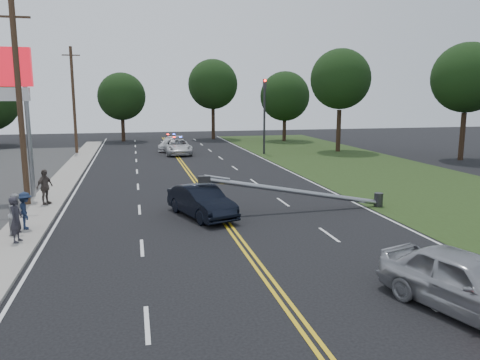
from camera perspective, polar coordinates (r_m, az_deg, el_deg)
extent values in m
plane|color=black|center=(14.56, 3.53, -12.13)|extent=(120.00, 120.00, 0.00)
cube|color=gray|center=(23.99, -23.48, -3.80)|extent=(1.80, 70.00, 0.12)
cube|color=#223213|center=(29.25, 23.84, -1.52)|extent=(12.00, 80.00, 0.01)
cube|color=gold|center=(23.87, -3.24, -3.14)|extent=(0.36, 80.00, 0.00)
cylinder|color=gray|center=(27.53, -24.34, 5.12)|extent=(0.24, 0.24, 7.00)
cube|color=white|center=(27.71, -27.13, 9.29)|extent=(2.80, 0.30, 0.70)
cylinder|color=#2D2D30|center=(44.63, 2.99, 7.65)|extent=(0.20, 0.20, 7.00)
cube|color=#2D2D30|center=(44.60, 3.02, 11.63)|extent=(0.28, 0.28, 0.90)
sphere|color=#FF0C07|center=(44.45, 3.09, 12.02)|extent=(0.22, 0.22, 0.22)
cylinder|color=#2D2D30|center=(24.62, 16.52, -2.33)|extent=(0.44, 0.44, 0.70)
cylinder|color=gray|center=(22.67, 6.78, -1.40)|extent=(8.90, 0.24, 1.80)
cube|color=#2D2D30|center=(21.46, -4.40, 0.10)|extent=(0.55, 0.32, 0.30)
cylinder|color=#382619|center=(25.48, -25.25, 8.09)|extent=(0.28, 0.28, 10.00)
cube|color=#382619|center=(25.73, -26.00, 17.46)|extent=(1.60, 0.10, 0.10)
cylinder|color=#382619|center=(47.21, -19.61, 9.04)|extent=(0.28, 0.28, 10.00)
cube|color=#382619|center=(47.35, -19.92, 14.12)|extent=(1.60, 0.10, 0.10)
cylinder|color=black|center=(59.02, -14.07, 6.12)|extent=(0.44, 0.44, 3.14)
sphere|color=black|center=(58.89, -14.23, 9.85)|extent=(5.68, 5.68, 5.68)
cylinder|color=black|center=(60.40, -3.29, 6.92)|extent=(0.44, 0.44, 4.02)
sphere|color=black|center=(60.32, -3.33, 11.58)|extent=(6.25, 6.25, 6.25)
cylinder|color=black|center=(58.14, 5.43, 6.33)|extent=(0.44, 0.44, 3.15)
sphere|color=black|center=(58.00, 5.49, 10.13)|extent=(6.00, 6.00, 6.00)
cylinder|color=black|center=(47.82, 11.92, 5.89)|extent=(0.44, 0.44, 4.13)
sphere|color=black|center=(47.72, 12.15, 11.95)|extent=(5.87, 5.87, 5.87)
cylinder|color=black|center=(44.83, 25.46, 4.81)|extent=(0.44, 0.44, 4.07)
sphere|color=black|center=(44.72, 25.96, 11.16)|extent=(5.88, 5.88, 5.88)
imported|color=black|center=(21.64, -4.72, -2.62)|extent=(2.92, 4.67, 1.45)
imported|color=#989AA0|center=(13.58, 25.92, -11.22)|extent=(3.26, 5.11, 1.62)
imported|color=silver|center=(44.99, -7.62, 4.04)|extent=(2.50, 5.21, 1.43)
imported|color=silver|center=(48.31, -8.40, 4.40)|extent=(3.15, 5.04, 1.36)
imported|color=#28272F|center=(19.38, -25.63, -4.37)|extent=(0.53, 0.70, 1.72)
imported|color=#A1A1A5|center=(20.55, -25.59, -3.72)|extent=(0.79, 0.91, 1.62)
imported|color=#1A2642|center=(21.10, -24.71, -3.41)|extent=(0.80, 1.11, 1.55)
imported|color=#504640|center=(25.45, -22.70, -0.78)|extent=(0.94, 1.11, 1.78)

